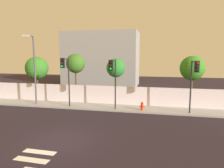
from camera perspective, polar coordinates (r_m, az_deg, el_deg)
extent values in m
plane|color=black|center=(13.19, -13.96, -14.76)|extent=(80.00, 80.00, 0.00)
cube|color=#9A9A9A|center=(20.47, -3.68, -6.20)|extent=(36.00, 2.40, 0.15)
cube|color=silver|center=(21.47, -2.75, -2.87)|extent=(36.00, 0.18, 1.80)
cube|color=silver|center=(11.45, -21.03, -18.66)|extent=(1.81, 0.49, 0.01)
cube|color=silver|center=(12.13, -19.04, -17.02)|extent=(1.81, 0.47, 0.01)
cylinder|color=black|center=(18.80, 20.59, -0.79)|extent=(0.12, 0.12, 4.44)
cylinder|color=black|center=(18.14, 21.48, 5.60)|extent=(0.30, 1.03, 0.08)
cube|color=black|center=(17.68, 22.04, 4.39)|extent=(0.38, 0.27, 0.90)
sphere|color=red|center=(17.56, 22.23, 5.25)|extent=(0.18, 0.18, 0.18)
sphere|color=#33260A|center=(17.57, 22.18, 4.34)|extent=(0.18, 0.18, 0.18)
sphere|color=black|center=(17.58, 22.13, 3.43)|extent=(0.18, 0.18, 0.18)
cylinder|color=black|center=(20.35, -11.60, 0.43)|extent=(0.12, 0.12, 4.63)
cylinder|color=black|center=(19.82, -12.53, 6.64)|extent=(0.24, 0.92, 0.08)
cube|color=black|center=(19.46, -13.28, 5.57)|extent=(0.37, 0.26, 0.90)
sphere|color=black|center=(19.35, -13.51, 6.35)|extent=(0.18, 0.18, 0.18)
sphere|color=#33260A|center=(19.36, -13.49, 5.52)|extent=(0.18, 0.18, 0.18)
sphere|color=#19F24C|center=(19.37, -13.46, 4.69)|extent=(0.18, 0.18, 0.18)
cylinder|color=black|center=(18.98, 0.91, -0.15)|extent=(0.12, 0.12, 4.49)
cylinder|color=black|center=(18.24, 0.34, 6.30)|extent=(0.22, 1.19, 0.08)
cube|color=black|center=(17.69, -0.29, 5.12)|extent=(0.36, 0.24, 0.90)
sphere|color=black|center=(17.57, -0.42, 5.98)|extent=(0.18, 0.18, 0.18)
sphere|color=#33260A|center=(17.58, -0.42, 5.07)|extent=(0.18, 0.18, 0.18)
sphere|color=#19F24C|center=(17.60, -0.42, 4.16)|extent=(0.18, 0.18, 0.18)
cylinder|color=#4C4C51|center=(22.18, -20.20, 3.44)|extent=(0.16, 0.16, 6.74)
cylinder|color=#4C4C51|center=(21.40, -21.43, 12.14)|extent=(0.47, 1.70, 0.10)
cube|color=beige|center=(20.59, -22.29, 12.01)|extent=(0.64, 0.37, 0.16)
cylinder|color=red|center=(19.03, 8.16, -6.19)|extent=(0.24, 0.24, 0.59)
sphere|color=red|center=(18.95, 8.18, -5.22)|extent=(0.26, 0.26, 0.26)
cylinder|color=red|center=(19.03, 7.65, -6.09)|extent=(0.10, 0.09, 0.09)
cylinder|color=red|center=(19.01, 8.68, -6.13)|extent=(0.10, 0.09, 0.09)
cylinder|color=brown|center=(25.79, -19.52, -0.67)|extent=(0.18, 0.18, 2.85)
sphere|color=#357B24|center=(25.58, -19.74, 4.08)|extent=(2.59, 2.59, 2.59)
cylinder|color=brown|center=(23.58, -9.72, -0.21)|extent=(0.17, 0.17, 3.56)
sphere|color=#396D21|center=(23.38, -9.86, 5.52)|extent=(2.10, 2.10, 2.10)
cylinder|color=brown|center=(22.32, 1.03, -1.07)|extent=(0.14, 0.14, 3.17)
sphere|color=#2A7E2E|center=(22.09, 1.04, 4.39)|extent=(1.97, 1.97, 1.97)
cylinder|color=brown|center=(22.12, 20.68, -1.69)|extent=(0.22, 0.22, 3.13)
sphere|color=#34811F|center=(21.89, 20.96, 4.06)|extent=(2.38, 2.38, 2.38)
cube|color=#979797|center=(35.64, -2.92, 6.79)|extent=(12.23, 6.00, 8.83)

